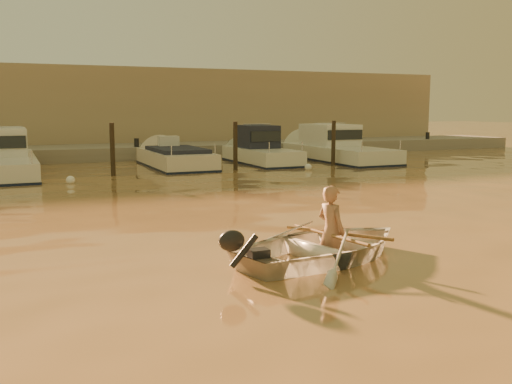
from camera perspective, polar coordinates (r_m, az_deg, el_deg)
name	(u,v)px	position (r m, az deg, el deg)	size (l,w,h in m)	color
ground_plane	(271,266)	(9.35, 1.54, -7.40)	(160.00, 160.00, 0.00)	olive
dinghy	(327,245)	(9.76, 7.07, -5.33)	(2.47, 3.46, 0.72)	silver
person	(331,231)	(9.78, 7.51, -3.87)	(0.57, 0.37, 1.56)	#9C6C4E
outboard_motor	(257,257)	(8.78, 0.14, -6.55)	(0.90, 0.40, 0.70)	black
oar_port	(337,233)	(9.90, 8.11, -4.08)	(0.06, 0.06, 2.10)	brown
oar_starboard	(329,235)	(9.76, 7.30, -4.25)	(0.06, 0.06, 2.10)	brown
moored_boat_3	(176,162)	(25.16, -8.05, 3.01)	(2.23, 6.38, 0.95)	beige
moored_boat_4	(261,150)	(26.51, 0.54, 4.23)	(1.94, 6.10, 1.75)	silver
moored_boat_5	(337,148)	(28.42, 8.12, 4.43)	(2.51, 8.34, 1.75)	silver
piling_2	(113,152)	(22.30, -14.15, 3.90)	(0.18, 0.18, 2.20)	#2D2319
piling_3	(235,148)	(23.63, -2.08, 4.39)	(0.18, 0.18, 2.20)	#2D2319
piling_4	(333,145)	(25.72, 7.75, 4.64)	(0.18, 0.18, 2.20)	#2D2319
fender_c	(70,180)	(20.52, -18.06, 1.13)	(0.30, 0.30, 0.30)	white
fender_d	(200,170)	(22.81, -5.66, 2.19)	(0.30, 0.30, 0.30)	#CF5218
fender_e	(308,167)	(23.90, 5.25, 2.48)	(0.30, 0.30, 0.30)	white
quay	(91,156)	(29.98, -16.16, 3.47)	(52.00, 4.00, 1.00)	gray
waterfront_building	(77,111)	(35.35, -17.48, 7.76)	(46.00, 7.00, 4.80)	#9E8466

